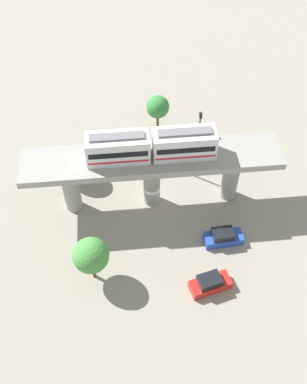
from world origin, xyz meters
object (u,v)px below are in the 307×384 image
(signal_post, at_px, (198,144))
(parked_car_red, at_px, (210,283))
(tree_near_viaduct, at_px, (158,107))
(tree_far_corner, at_px, (91,255))
(parked_car_blue, at_px, (223,237))
(train, at_px, (151,146))
(tree_mid_lot, at_px, (71,160))

(signal_post, bearing_deg, parked_car_red, 176.64)
(signal_post, bearing_deg, tree_near_viaduct, 20.95)
(tree_near_viaduct, distance_m, tree_far_corner, 24.23)
(tree_far_corner, bearing_deg, parked_car_red, -101.84)
(tree_near_viaduct, relative_size, signal_post, 0.50)
(parked_car_blue, bearing_deg, train, 44.50)
(train, distance_m, tree_near_viaduct, 14.18)
(parked_car_red, distance_m, tree_near_viaduct, 25.26)
(parked_car_red, height_order, signal_post, signal_post)
(tree_near_viaduct, xyz_separation_m, tree_far_corner, (-22.51, 8.93, 0.44))
(parked_car_red, xyz_separation_m, tree_far_corner, (2.45, 11.67, 3.19))
(parked_car_blue, bearing_deg, tree_far_corner, 98.78)
(tree_far_corner, relative_size, signal_post, 0.58)
(train, xyz_separation_m, tree_mid_lot, (4.71, 9.17, -5.91))
(parked_car_red, relative_size, parked_car_blue, 1.05)
(signal_post, bearing_deg, tree_mid_lot, 84.98)
(train, bearing_deg, tree_near_viaduct, -9.13)
(tree_near_viaduct, bearing_deg, parked_car_red, -173.74)
(parked_car_red, bearing_deg, train, 7.69)
(tree_far_corner, bearing_deg, parked_car_blue, -77.85)
(parked_car_blue, height_order, tree_mid_lot, tree_mid_lot)
(train, xyz_separation_m, signal_post, (3.40, -5.72, -3.42))
(parked_car_red, bearing_deg, tree_far_corner, 64.07)
(parked_car_red, height_order, tree_near_viaduct, tree_near_viaduct)
(train, height_order, tree_far_corner, train)
(tree_far_corner, height_order, signal_post, signal_post)
(tree_near_viaduct, relative_size, tree_far_corner, 0.87)
(tree_far_corner, bearing_deg, tree_mid_lot, 9.17)
(train, distance_m, parked_car_blue, 12.77)
(parked_car_red, relative_size, tree_far_corner, 0.78)
(tree_near_viaduct, bearing_deg, train, 170.87)
(parked_car_blue, relative_size, tree_mid_lot, 0.88)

